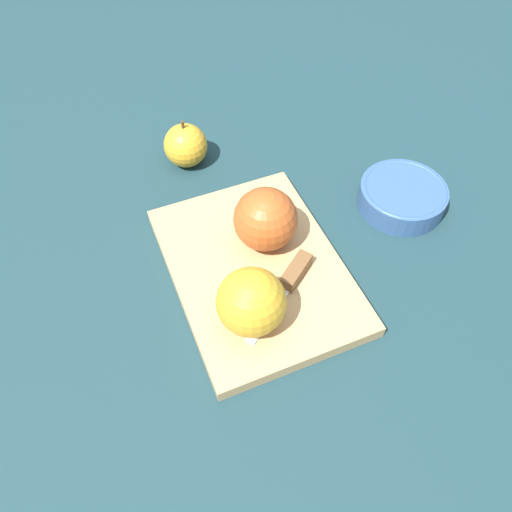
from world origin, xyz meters
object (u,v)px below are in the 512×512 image
apple_half_left (266,220)px  knife (292,277)px  apple_whole (186,145)px  bowl (402,195)px  apple_half_right (251,302)px

apple_half_left → knife: apple_half_left is taller
apple_whole → bowl: (0.19, 0.30, -0.01)m
knife → bowl: bearing=162.8°
apple_whole → bowl: size_ratio=0.63×
knife → apple_half_left: bearing=-122.2°
bowl → apple_half_right: bearing=-62.6°
apple_half_left → apple_whole: bearing=-149.5°
apple_half_left → apple_half_right: 0.13m
apple_half_right → apple_half_left: bearing=168.7°
apple_half_right → apple_whole: apple_half_right is taller
knife → apple_whole: (-0.30, -0.09, 0.01)m
apple_half_left → apple_half_right: size_ratio=1.03×
bowl → knife: bearing=-64.4°
apple_half_left → bowl: apple_half_left is taller
apple_half_right → bowl: size_ratio=0.65×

